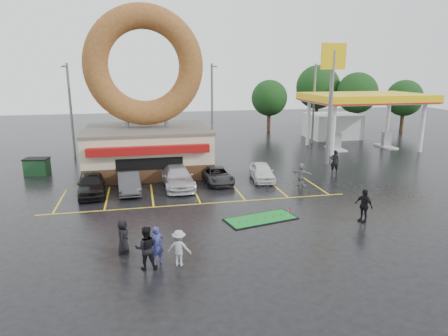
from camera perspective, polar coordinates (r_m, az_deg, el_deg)
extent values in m
plane|color=black|center=(22.75, -2.03, -7.90)|extent=(120.00, 120.00, 0.00)
cube|color=#472B19|center=(34.71, -10.70, 0.65)|extent=(10.00, 8.00, 1.20)
cube|color=beige|center=(34.35, -10.83, 3.49)|extent=(10.00, 8.00, 2.30)
cube|color=#59544C|center=(34.15, -10.93, 5.56)|extent=(10.20, 8.20, 0.20)
cube|color=maroon|center=(30.08, -10.63, 2.50)|extent=(9.00, 0.60, 0.60)
cylinder|color=slate|center=(34.07, -13.69, 6.58)|extent=(0.30, 0.30, 1.20)
cylinder|color=slate|center=(34.12, -8.28, 6.84)|extent=(0.30, 0.30, 1.20)
torus|color=brown|center=(33.80, -11.34, 14.13)|extent=(9.60, 2.00, 9.60)
cylinder|color=silver|center=(40.79, 15.34, 5.10)|extent=(0.40, 0.40, 5.00)
cylinder|color=silver|center=(46.22, 26.48, 5.13)|extent=(0.40, 0.40, 5.00)
cylinder|color=silver|center=(46.14, 11.95, 6.29)|extent=(0.40, 0.40, 5.00)
cylinder|color=silver|center=(51.00, 22.35, 6.26)|extent=(0.40, 0.40, 5.00)
cube|color=silver|center=(45.53, 19.51, 9.18)|extent=(12.00, 8.00, 0.50)
cube|color=yellow|center=(45.51, 19.54, 9.55)|extent=(12.30, 8.30, 0.70)
cube|color=#99999E|center=(44.58, 15.75, 3.72)|extent=(0.90, 0.60, 1.60)
cube|color=#99999E|center=(47.65, 22.17, 3.84)|extent=(0.90, 0.60, 1.60)
cube|color=silver|center=(52.00, 15.19, 5.84)|extent=(6.00, 5.00, 3.00)
cylinder|color=slate|center=(36.93, 14.93, 8.15)|extent=(0.36, 0.36, 10.00)
cube|color=yellow|center=(36.77, 15.38, 15.14)|extent=(2.20, 0.30, 2.20)
cylinder|color=slate|center=(41.48, -21.02, 7.60)|extent=(0.24, 0.24, 9.00)
cylinder|color=slate|center=(40.30, -21.77, 13.38)|extent=(0.12, 2.00, 0.12)
cube|color=slate|center=(39.31, -22.00, 13.29)|extent=(0.40, 0.18, 0.12)
cylinder|color=slate|center=(42.67, -1.72, 8.68)|extent=(0.24, 0.24, 9.00)
cylinder|color=slate|center=(41.50, -1.50, 14.33)|extent=(0.12, 2.00, 0.12)
cube|color=slate|center=(40.51, -1.24, 14.27)|extent=(0.40, 0.18, 0.12)
cylinder|color=slate|center=(47.24, 12.70, 8.87)|extent=(0.24, 0.24, 9.00)
cylinder|color=slate|center=(46.17, 13.52, 13.94)|extent=(0.12, 2.00, 0.12)
cube|color=slate|center=(45.26, 14.07, 13.85)|extent=(0.40, 0.18, 0.12)
cylinder|color=#332114|center=(59.22, 18.20, 6.52)|extent=(0.50, 0.50, 2.88)
sphere|color=black|center=(58.89, 18.48, 10.14)|extent=(5.60, 5.60, 5.60)
cylinder|color=#332114|center=(60.84, 24.06, 6.02)|extent=(0.50, 0.50, 2.52)
sphere|color=black|center=(60.54, 24.37, 9.10)|extent=(4.90, 4.90, 4.90)
cylinder|color=#332114|center=(60.87, 13.05, 7.22)|extent=(0.50, 0.50, 3.24)
sphere|color=black|center=(60.54, 13.27, 11.19)|extent=(6.30, 6.30, 6.30)
cylinder|color=#332114|center=(56.12, 6.41, 6.57)|extent=(0.50, 0.50, 2.52)
sphere|color=black|center=(55.79, 6.50, 9.92)|extent=(4.90, 4.90, 4.90)
imported|color=black|center=(28.95, -18.45, -2.19)|extent=(2.27, 4.63, 1.52)
imported|color=#323234|center=(28.89, -13.44, -2.01)|extent=(1.76, 4.31, 1.39)
imported|color=#B5B4B9|center=(29.45, -6.66, -1.30)|extent=(2.32, 5.26, 1.50)
imported|color=#2A2A2C|center=(30.38, -1.02, -1.04)|extent=(2.21, 4.36, 1.18)
imported|color=silver|center=(31.21, 5.43, -0.52)|extent=(2.06, 4.15, 1.36)
imported|color=navy|center=(18.28, -9.51, -10.85)|extent=(0.74, 0.63, 1.73)
imported|color=black|center=(17.86, -11.08, -11.14)|extent=(0.98, 0.78, 1.96)
imported|color=#99999C|center=(18.00, -6.44, -11.28)|extent=(1.21, 0.92, 1.66)
imported|color=black|center=(19.59, -14.24, -9.45)|extent=(0.67, 0.90, 1.67)
imported|color=black|center=(24.02, 19.34, -5.08)|extent=(0.86, 1.21, 1.91)
imported|color=gray|center=(30.24, 11.01, -0.89)|extent=(1.45, 1.44, 1.67)
imported|color=black|center=(34.33, 15.53, 0.88)|extent=(0.82, 0.65, 1.96)
cube|color=#1A4322|center=(36.09, -25.14, 0.14)|extent=(1.98, 1.49, 1.30)
cube|color=black|center=(23.39, 5.26, -7.26)|extent=(4.43, 2.66, 0.05)
cube|color=#147D2B|center=(23.38, 5.26, -7.19)|extent=(4.20, 2.43, 0.03)
cylinder|color=silver|center=(23.93, 9.15, -6.22)|extent=(0.02, 0.02, 0.47)
cube|color=red|center=(23.89, 9.32, -5.78)|extent=(0.14, 0.01, 0.10)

